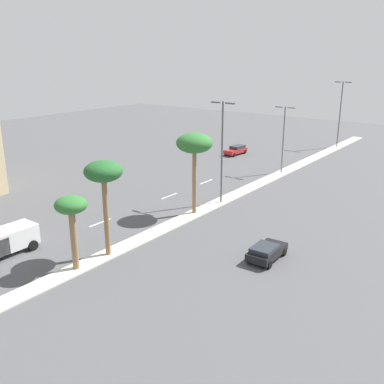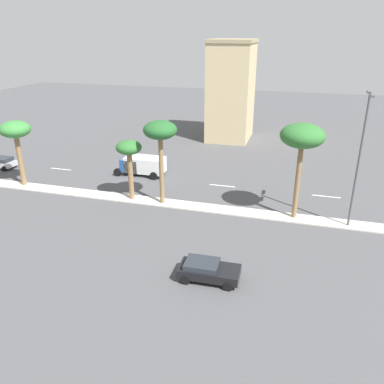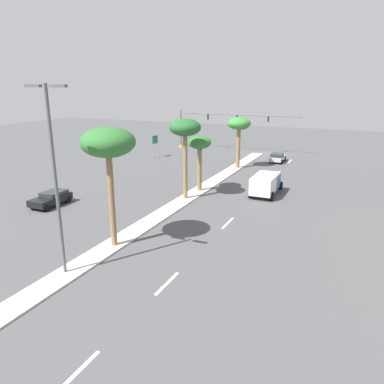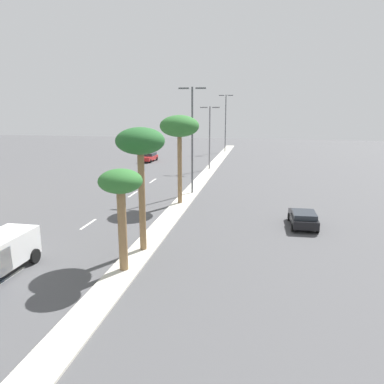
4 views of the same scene
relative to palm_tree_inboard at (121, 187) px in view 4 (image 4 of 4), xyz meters
The scene contains 14 objects.
ground_plane 13.52m from the palm_tree_inboard, 89.83° to the left, with size 160.00×160.00×0.00m, color #4C4C4F.
median_curb 23.73m from the palm_tree_inboard, 89.91° to the left, with size 1.80×95.88×0.12m, color beige.
lane_stripe_center 8.13m from the palm_tree_inboard, 161.42° to the right, with size 0.20×2.80×0.01m, color silver.
lane_stripe_inboard 11.16m from the palm_tree_inboard, 127.54° to the left, with size 0.20×2.80×0.01m, color silver.
lane_stripe_left 20.30m from the palm_tree_inboard, 108.01° to the left, with size 0.20×2.80×0.01m, color silver.
lane_stripe_mid 27.59m from the palm_tree_inboard, 102.95° to the left, with size 0.20×2.80×0.01m, color silver.
palm_tree_inboard is the anchor object (origin of this frame).
palm_tree_leading 3.84m from the palm_tree_inboard, 87.79° to the left, with size 3.10×3.10×8.03m.
palm_tree_center 15.89m from the palm_tree_inboard, 90.45° to the left, with size 3.72×3.72×8.48m.
street_lamp_inboard 20.35m from the palm_tree_inboard, 89.31° to the left, with size 2.90×0.24×11.24m.
street_lamp_center 36.61m from the palm_tree_inboard, 90.29° to the left, with size 2.90×0.24×9.24m.
street_lamp_near 59.14m from the palm_tree_inboard, 90.07° to the left, with size 2.90×0.24×11.54m.
sedan_black_front 15.85m from the palm_tree_inboard, 43.46° to the left, with size 2.16×4.15×1.32m.
sedan_red_left 44.84m from the palm_tree_inboard, 105.13° to the left, with size 2.16×4.65×1.44m.
Camera 4 is at (7.63, 5.47, 9.43)m, focal length 35.10 mm.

